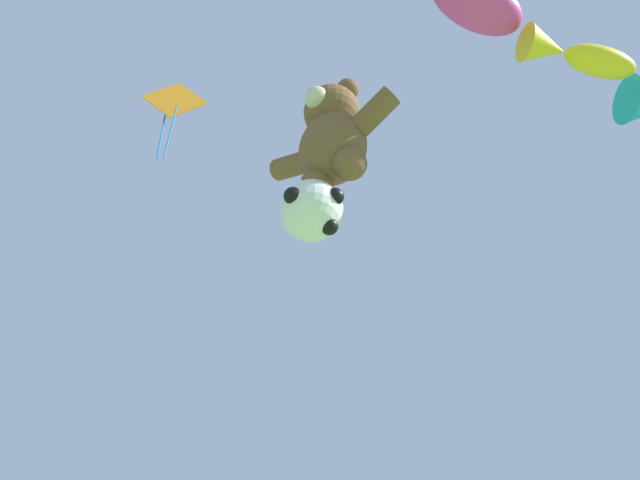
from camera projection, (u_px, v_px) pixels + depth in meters
The scene contains 4 objects.
teddy_bear_kite at pixel (332, 136), 10.28m from camera, with size 2.24×0.99×2.27m.
soccer_ball_kite at pixel (312, 211), 9.29m from camera, with size 0.93×0.92×0.85m.
fish_kite_goldfin at pixel (573, 55), 10.82m from camera, with size 1.55×1.83×0.61m.
diamond_kite at pixel (174, 104), 13.86m from camera, with size 0.92×0.94×2.70m.
Camera 1 is at (3.63, 2.40, 1.61)m, focal length 40.00 mm.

